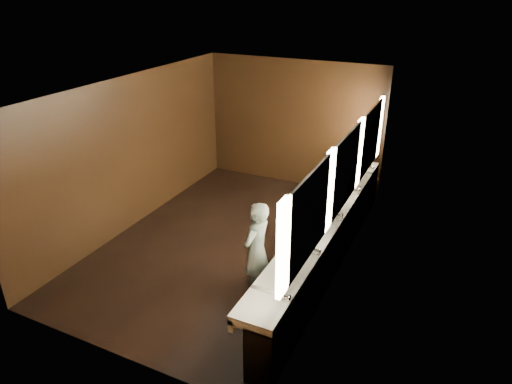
% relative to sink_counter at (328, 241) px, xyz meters
% --- Properties ---
extents(floor, '(6.00, 6.00, 0.00)m').
position_rel_sink_counter_xyz_m(floor, '(-1.79, 0.00, -0.50)').
color(floor, black).
rests_on(floor, ground).
extents(ceiling, '(4.00, 6.00, 0.02)m').
position_rel_sink_counter_xyz_m(ceiling, '(-1.79, 0.00, 2.30)').
color(ceiling, '#2D2D2B').
rests_on(ceiling, wall_back).
extents(wall_back, '(4.00, 0.02, 2.80)m').
position_rel_sink_counter_xyz_m(wall_back, '(-1.79, 3.00, 0.90)').
color(wall_back, black).
rests_on(wall_back, floor).
extents(wall_front, '(4.00, 0.02, 2.80)m').
position_rel_sink_counter_xyz_m(wall_front, '(-1.79, -3.00, 0.90)').
color(wall_front, black).
rests_on(wall_front, floor).
extents(wall_left, '(0.02, 6.00, 2.80)m').
position_rel_sink_counter_xyz_m(wall_left, '(-3.79, 0.00, 0.90)').
color(wall_left, black).
rests_on(wall_left, floor).
extents(wall_right, '(0.02, 6.00, 2.80)m').
position_rel_sink_counter_xyz_m(wall_right, '(0.21, 0.00, 0.90)').
color(wall_right, black).
rests_on(wall_right, floor).
extents(sink_counter, '(0.55, 5.40, 1.01)m').
position_rel_sink_counter_xyz_m(sink_counter, '(0.00, 0.00, 0.00)').
color(sink_counter, black).
rests_on(sink_counter, floor).
extents(mirror_band, '(0.06, 5.03, 1.15)m').
position_rel_sink_counter_xyz_m(mirror_band, '(0.19, -0.00, 1.25)').
color(mirror_band, '#FDEFC6').
rests_on(mirror_band, wall_right).
extents(person, '(0.43, 0.59, 1.52)m').
position_rel_sink_counter_xyz_m(person, '(-0.73, -1.13, 0.26)').
color(person, '#82B2C2').
rests_on(person, floor).
extents(trash_bin, '(0.42, 0.42, 0.55)m').
position_rel_sink_counter_xyz_m(trash_bin, '(-0.22, -1.41, -0.22)').
color(trash_bin, black).
rests_on(trash_bin, floor).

